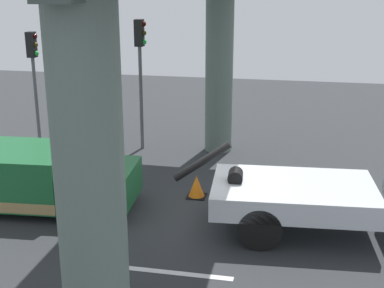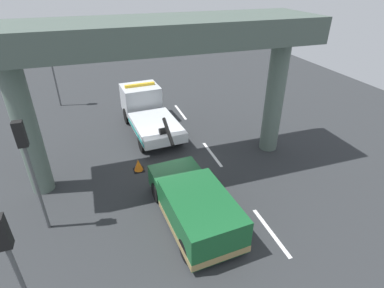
{
  "view_description": "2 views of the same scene",
  "coord_description": "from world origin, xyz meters",
  "px_view_note": "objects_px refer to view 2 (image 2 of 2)",
  "views": [
    {
      "loc": [
        2.33,
        -12.04,
        5.85
      ],
      "look_at": [
        -0.27,
        0.94,
        1.71
      ],
      "focal_mm": 49.6,
      "sensor_mm": 36.0,
      "label": 1
    },
    {
      "loc": [
        -13.05,
        2.98,
        8.71
      ],
      "look_at": [
        -1.79,
        -0.82,
        1.93
      ],
      "focal_mm": 28.55,
      "sensor_mm": 36.0,
      "label": 2
    }
  ],
  "objects_px": {
    "tow_truck_white": "(147,110)",
    "towed_van_green": "(195,207)",
    "traffic_light_mid": "(50,59)",
    "traffic_light_near": "(9,252)",
    "traffic_cone_orange": "(138,165)",
    "traffic_light_far": "(27,155)"
  },
  "relations": [
    {
      "from": "traffic_light_near",
      "to": "traffic_cone_orange",
      "type": "bearing_deg",
      "value": -30.69
    },
    {
      "from": "tow_truck_white",
      "to": "traffic_light_near",
      "type": "height_order",
      "value": "traffic_light_near"
    },
    {
      "from": "tow_truck_white",
      "to": "traffic_light_far",
      "type": "bearing_deg",
      "value": 143.49
    },
    {
      "from": "traffic_light_mid",
      "to": "traffic_cone_orange",
      "type": "bearing_deg",
      "value": -158.72
    },
    {
      "from": "tow_truck_white",
      "to": "towed_van_green",
      "type": "relative_size",
      "value": 1.37
    },
    {
      "from": "traffic_light_mid",
      "to": "traffic_light_near",
      "type": "bearing_deg",
      "value": 180.0
    },
    {
      "from": "traffic_light_near",
      "to": "traffic_light_far",
      "type": "height_order",
      "value": "traffic_light_far"
    },
    {
      "from": "traffic_light_far",
      "to": "traffic_light_mid",
      "type": "height_order",
      "value": "traffic_light_mid"
    },
    {
      "from": "traffic_cone_orange",
      "to": "traffic_light_far",
      "type": "bearing_deg",
      "value": 124.38
    },
    {
      "from": "traffic_light_far",
      "to": "traffic_cone_orange",
      "type": "xyz_separation_m",
      "value": [
        2.73,
        -4.0,
        -3.01
      ]
    },
    {
      "from": "tow_truck_white",
      "to": "traffic_cone_orange",
      "type": "xyz_separation_m",
      "value": [
        -4.57,
        1.41,
        -0.91
      ]
    },
    {
      "from": "traffic_light_mid",
      "to": "traffic_cone_orange",
      "type": "xyz_separation_m",
      "value": [
        -10.26,
        -4.0,
        -3.1
      ]
    },
    {
      "from": "tow_truck_white",
      "to": "traffic_light_mid",
      "type": "distance_m",
      "value": 8.15
    },
    {
      "from": "traffic_cone_orange",
      "to": "traffic_light_near",
      "type": "bearing_deg",
      "value": 149.31
    },
    {
      "from": "towed_van_green",
      "to": "traffic_light_mid",
      "type": "relative_size",
      "value": 1.14
    },
    {
      "from": "traffic_light_far",
      "to": "towed_van_green",
      "type": "bearing_deg",
      "value": -105.93
    },
    {
      "from": "traffic_cone_orange",
      "to": "towed_van_green",
      "type": "bearing_deg",
      "value": -161.08
    },
    {
      "from": "tow_truck_white",
      "to": "traffic_light_far",
      "type": "relative_size",
      "value": 1.61
    },
    {
      "from": "towed_van_green",
      "to": "traffic_light_mid",
      "type": "height_order",
      "value": "traffic_light_mid"
    },
    {
      "from": "towed_van_green",
      "to": "traffic_light_mid",
      "type": "bearing_deg",
      "value": 20.59
    },
    {
      "from": "traffic_light_far",
      "to": "traffic_light_mid",
      "type": "bearing_deg",
      "value": 0.0
    },
    {
      "from": "traffic_light_near",
      "to": "traffic_cone_orange",
      "type": "distance_m",
      "value": 8.27
    }
  ]
}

